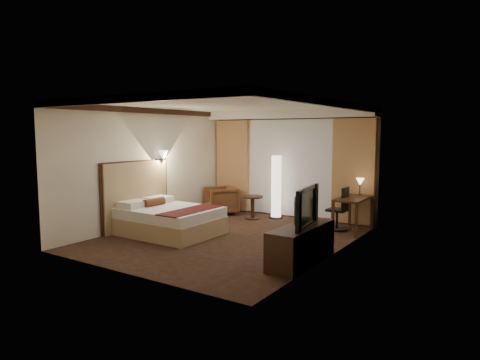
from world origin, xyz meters
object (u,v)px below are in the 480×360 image
Objects in this scene: floor_lamp at (276,187)px; office_chair at (337,208)px; armchair at (221,199)px; desk at (353,215)px; bed at (170,221)px; dresser at (301,244)px; television at (300,205)px; side_table at (253,207)px.

office_chair is (1.76, -0.43, -0.31)m from floor_lamp.
armchair reaches higher than desk.
floor_lamp reaches higher than desk.
bed is 2.46× the size of armchair.
desk is at bearing 91.06° from dresser.
armchair is 3.58m from desk.
dresser reaches higher than bed.
desk is (3.16, 2.37, 0.09)m from bed.
dresser is (3.63, -2.75, -0.08)m from armchair.
television is (0.02, -2.69, 0.59)m from desk.
dresser is at bearing -5.83° from bed.
floor_lamp is 1.37× the size of desk.
armchair reaches higher than dresser.
dresser is (0.05, -2.69, -0.06)m from desk.
bed is at bearing -111.16° from floor_lamp.
television is (-0.03, 0.00, 0.65)m from dresser.
bed is 2.42m from side_table.
bed is 1.67× the size of television.
desk is 2.69m from dresser.
office_chair is 0.83× the size of television.
dresser is (3.21, -0.33, 0.03)m from bed.
dresser is (0.39, -2.64, -0.17)m from office_chair.
office_chair reaches higher than side_table.
desk is at bearing -10.17° from floor_lamp.
floor_lamp is 0.98× the size of dresser.
side_table is 0.79m from floor_lamp.
floor_lamp reaches higher than television.
office_chair is (2.20, -0.02, 0.20)m from side_table.
floor_lamp is 1.35× the size of television.
desk is at bearing 0.67° from side_table.
dresser is 0.65m from television.
armchair is at bearing 43.38° from television.
dresser is 1.39× the size of television.
armchair is 0.49× the size of dresser.
television is at bearing -55.38° from floor_lamp.
bed is at bearing -143.18° from desk.
desk is 2.76m from television.
side_table is 2.21m from office_chair.
floor_lamp is 2.17m from desk.
office_chair is 0.60× the size of dresser.
office_chair is at bearing -1.48° from television.
side_table is at bearing -179.33° from desk.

